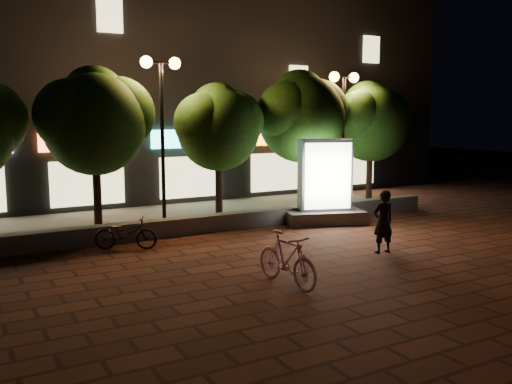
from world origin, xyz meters
TOP-DOWN VIEW (x-y plane):
  - ground at (0.00, 0.00)m, footprint 80.00×80.00m
  - retaining_wall at (0.00, 4.00)m, footprint 16.00×0.45m
  - sidewalk at (0.00, 6.50)m, footprint 16.00×5.00m
  - building_block at (-0.01, 12.99)m, footprint 28.00×8.12m
  - tree_left at (-3.45, 5.46)m, footprint 3.60×3.00m
  - tree_mid at (0.55, 5.46)m, footprint 3.24×2.70m
  - tree_right at (3.86, 5.46)m, footprint 3.72×3.10m
  - tree_far_right at (7.05, 5.46)m, footprint 3.48×2.90m
  - street_lamp_left at (-1.50, 5.20)m, footprint 1.26×0.36m
  - street_lamp_right at (5.50, 5.20)m, footprint 1.26×0.36m
  - ad_kiosk at (3.31, 3.31)m, footprint 2.80×1.98m
  - scooter_pink at (-1.33, -1.66)m, footprint 0.73×1.91m
  - rider at (2.27, -0.60)m, footprint 0.62×0.44m
  - scooter_parked at (-3.36, 3.00)m, footprint 1.72×1.26m

SIDE VIEW (x-z plane):
  - ground at x=0.00m, z-range 0.00..0.00m
  - sidewalk at x=0.00m, z-range 0.00..0.08m
  - retaining_wall at x=0.00m, z-range 0.00..0.50m
  - scooter_parked at x=-3.36m, z-range 0.00..0.86m
  - scooter_pink at x=-1.33m, z-range 0.00..1.12m
  - rider at x=2.27m, z-range 0.00..1.63m
  - ad_kiosk at x=3.31m, z-range -0.27..2.48m
  - tree_mid at x=0.55m, z-range 0.97..5.47m
  - tree_far_right at x=7.05m, z-range 0.99..5.75m
  - tree_left at x=-3.45m, z-range 1.00..5.89m
  - tree_right at x=3.86m, z-range 1.03..6.10m
  - street_lamp_right at x=5.50m, z-range 1.40..6.38m
  - street_lamp_left at x=-1.50m, z-range 1.44..6.62m
  - building_block at x=-0.01m, z-range -0.65..10.65m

